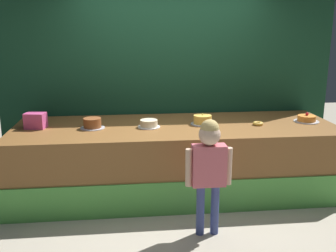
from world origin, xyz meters
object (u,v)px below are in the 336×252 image
object	(u,v)px
child_figure	(209,162)
pink_box	(36,121)
donut	(258,123)
cake_far_left	(92,124)
cake_far_right	(307,119)
cake_center_left	(149,124)
cake_center_right	(203,120)

from	to	relation	value
child_figure	pink_box	size ratio (longest dim) A/B	5.13
child_figure	donut	distance (m)	1.29
cake_far_left	cake_far_right	world-z (taller)	same
cake_center_left	child_figure	bearing A→B (deg)	-63.75
cake_far_right	cake_center_right	bearing A→B (deg)	179.25
pink_box	cake_center_right	size ratio (longest dim) A/B	0.80
cake_far_right	cake_far_left	bearing A→B (deg)	-179.28
child_figure	cake_far_right	xyz separation A→B (m)	(1.48, 1.09, 0.13)
cake_center_right	cake_far_right	distance (m)	1.32
child_figure	cake_far_left	xyz separation A→B (m)	(-1.17, 1.05, 0.15)
donut	cake_center_right	xyz separation A→B (m)	(-0.66, 0.11, 0.03)
child_figure	cake_far_right	world-z (taller)	child_figure
donut	cake_center_right	size ratio (longest dim) A/B	0.44
donut	cake_center_left	bearing A→B (deg)	178.32
donut	cake_far_right	xyz separation A→B (m)	(0.66, 0.10, 0.02)
pink_box	donut	size ratio (longest dim) A/B	1.81
pink_box	cake_center_right	bearing A→B (deg)	-0.89
cake_center_left	cake_far_right	xyz separation A→B (m)	(1.98, 0.06, -0.00)
cake_far_left	pink_box	bearing A→B (deg)	173.01
cake_far_left	cake_center_left	world-z (taller)	cake_far_left
donut	cake_far_left	xyz separation A→B (m)	(-1.98, 0.06, 0.04)
cake_center_right	cake_far_left	bearing A→B (deg)	-177.82
donut	cake_center_right	distance (m)	0.67
cake_center_left	cake_center_right	xyz separation A→B (m)	(0.66, 0.08, 0.01)
cake_far_left	child_figure	bearing A→B (deg)	-42.05
child_figure	cake_center_left	world-z (taller)	child_figure
child_figure	cake_far_left	bearing A→B (deg)	137.95
donut	cake_far_right	world-z (taller)	cake_far_right
cake_center_left	cake_far_right	bearing A→B (deg)	1.68
child_figure	cake_center_right	world-z (taller)	child_figure
cake_far_left	cake_center_right	xyz separation A→B (m)	(1.32, 0.05, -0.00)
child_figure	donut	size ratio (longest dim) A/B	9.30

